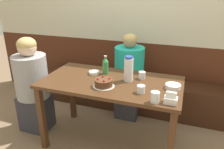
{
  "coord_description": "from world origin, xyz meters",
  "views": [
    {
      "loc": [
        0.7,
        -1.96,
        1.68
      ],
      "look_at": [
        -0.01,
        0.05,
        0.83
      ],
      "focal_mm": 35.0,
      "sensor_mm": 36.0,
      "label": 1
    }
  ],
  "objects_px": {
    "bench_seat": "(130,93)",
    "glass_tumbler_short": "(155,97)",
    "napkin_holder": "(171,99)",
    "soju_bottle": "(105,65)",
    "glass_water_tall": "(142,75)",
    "glass_shot_small": "(141,89)",
    "person_pale_blue_shirt": "(129,77)",
    "bowl_soup_white": "(94,73)",
    "birthday_cake": "(104,83)",
    "bowl_rice_small": "(173,86)",
    "water_pitcher": "(129,69)",
    "person_teal_shirt": "(33,85)"
  },
  "relations": [
    {
      "from": "water_pitcher",
      "to": "glass_tumbler_short",
      "type": "xyz_separation_m",
      "value": [
        0.33,
        -0.38,
        -0.08
      ]
    },
    {
      "from": "napkin_holder",
      "to": "soju_bottle",
      "type": "bearing_deg",
      "value": 149.02
    },
    {
      "from": "person_pale_blue_shirt",
      "to": "birthday_cake",
      "type": "bearing_deg",
      "value": -3.11
    },
    {
      "from": "water_pitcher",
      "to": "glass_shot_small",
      "type": "height_order",
      "value": "water_pitcher"
    },
    {
      "from": "bench_seat",
      "to": "napkin_holder",
      "type": "bearing_deg",
      "value": -60.59
    },
    {
      "from": "napkin_holder",
      "to": "bowl_rice_small",
      "type": "distance_m",
      "value": 0.3
    },
    {
      "from": "birthday_cake",
      "to": "bench_seat",
      "type": "bearing_deg",
      "value": 88.66
    },
    {
      "from": "glass_water_tall",
      "to": "soju_bottle",
      "type": "bearing_deg",
      "value": 178.82
    },
    {
      "from": "bench_seat",
      "to": "glass_water_tall",
      "type": "xyz_separation_m",
      "value": [
        0.29,
        -0.67,
        0.58
      ]
    },
    {
      "from": "bench_seat",
      "to": "glass_tumbler_short",
      "type": "distance_m",
      "value": 1.38
    },
    {
      "from": "napkin_holder",
      "to": "person_teal_shirt",
      "type": "bearing_deg",
      "value": 171.62
    },
    {
      "from": "bowl_rice_small",
      "to": "person_pale_blue_shirt",
      "type": "bearing_deg",
      "value": 134.07
    },
    {
      "from": "water_pitcher",
      "to": "person_pale_blue_shirt",
      "type": "distance_m",
      "value": 0.68
    },
    {
      "from": "glass_tumbler_short",
      "to": "person_teal_shirt",
      "type": "relative_size",
      "value": 0.08
    },
    {
      "from": "glass_water_tall",
      "to": "person_teal_shirt",
      "type": "distance_m",
      "value": 1.31
    },
    {
      "from": "glass_tumbler_short",
      "to": "bench_seat",
      "type": "bearing_deg",
      "value": 113.69
    },
    {
      "from": "soju_bottle",
      "to": "glass_water_tall",
      "type": "distance_m",
      "value": 0.42
    },
    {
      "from": "birthday_cake",
      "to": "soju_bottle",
      "type": "xyz_separation_m",
      "value": [
        -0.11,
        0.33,
        0.06
      ]
    },
    {
      "from": "glass_shot_small",
      "to": "birthday_cake",
      "type": "bearing_deg",
      "value": 177.44
    },
    {
      "from": "bowl_rice_small",
      "to": "person_teal_shirt",
      "type": "xyz_separation_m",
      "value": [
        -1.6,
        -0.07,
        -0.21
      ]
    },
    {
      "from": "bowl_soup_white",
      "to": "glass_tumbler_short",
      "type": "relative_size",
      "value": 1.18
    },
    {
      "from": "bowl_soup_white",
      "to": "glass_tumbler_short",
      "type": "distance_m",
      "value": 0.86
    },
    {
      "from": "soju_bottle",
      "to": "glass_shot_small",
      "type": "bearing_deg",
      "value": -35.56
    },
    {
      "from": "birthday_cake",
      "to": "water_pitcher",
      "type": "distance_m",
      "value": 0.3
    },
    {
      "from": "bowl_rice_small",
      "to": "glass_shot_small",
      "type": "relative_size",
      "value": 1.91
    },
    {
      "from": "glass_tumbler_short",
      "to": "soju_bottle",
      "type": "bearing_deg",
      "value": 142.58
    },
    {
      "from": "person_teal_shirt",
      "to": "bowl_soup_white",
      "type": "bearing_deg",
      "value": 12.2
    },
    {
      "from": "soju_bottle",
      "to": "napkin_holder",
      "type": "xyz_separation_m",
      "value": [
        0.76,
        -0.45,
        -0.06
      ]
    },
    {
      "from": "glass_water_tall",
      "to": "person_teal_shirt",
      "type": "xyz_separation_m",
      "value": [
        -1.27,
        -0.21,
        -0.22
      ]
    },
    {
      "from": "bowl_rice_small",
      "to": "person_pale_blue_shirt",
      "type": "relative_size",
      "value": 0.13
    },
    {
      "from": "glass_tumbler_short",
      "to": "person_pale_blue_shirt",
      "type": "bearing_deg",
      "value": 116.78
    },
    {
      "from": "bowl_rice_small",
      "to": "glass_shot_small",
      "type": "height_order",
      "value": "glass_shot_small"
    },
    {
      "from": "water_pitcher",
      "to": "bowl_rice_small",
      "type": "relative_size",
      "value": 1.8
    },
    {
      "from": "glass_water_tall",
      "to": "person_pale_blue_shirt",
      "type": "height_order",
      "value": "person_pale_blue_shirt"
    },
    {
      "from": "bowl_soup_white",
      "to": "glass_shot_small",
      "type": "distance_m",
      "value": 0.66
    },
    {
      "from": "napkin_holder",
      "to": "glass_water_tall",
      "type": "bearing_deg",
      "value": 127.25
    },
    {
      "from": "glass_tumbler_short",
      "to": "birthday_cake",
      "type": "bearing_deg",
      "value": 163.42
    },
    {
      "from": "bench_seat",
      "to": "person_pale_blue_shirt",
      "type": "xyz_separation_m",
      "value": [
        0.02,
        -0.19,
        0.33
      ]
    },
    {
      "from": "glass_tumbler_short",
      "to": "glass_shot_small",
      "type": "height_order",
      "value": "glass_tumbler_short"
    },
    {
      "from": "bench_seat",
      "to": "bowl_soup_white",
      "type": "height_order",
      "value": "bowl_soup_white"
    },
    {
      "from": "person_pale_blue_shirt",
      "to": "bench_seat",
      "type": "bearing_deg",
      "value": -173.9
    },
    {
      "from": "napkin_holder",
      "to": "bowl_rice_small",
      "type": "height_order",
      "value": "napkin_holder"
    },
    {
      "from": "person_pale_blue_shirt",
      "to": "bowl_rice_small",
      "type": "bearing_deg",
      "value": 44.07
    },
    {
      "from": "soju_bottle",
      "to": "person_pale_blue_shirt",
      "type": "distance_m",
      "value": 0.58
    },
    {
      "from": "water_pitcher",
      "to": "soju_bottle",
      "type": "bearing_deg",
      "value": 160.19
    },
    {
      "from": "soju_bottle",
      "to": "person_pale_blue_shirt",
      "type": "relative_size",
      "value": 0.18
    },
    {
      "from": "water_pitcher",
      "to": "napkin_holder",
      "type": "distance_m",
      "value": 0.59
    },
    {
      "from": "water_pitcher",
      "to": "bowl_soup_white",
      "type": "distance_m",
      "value": 0.43
    },
    {
      "from": "glass_water_tall",
      "to": "glass_shot_small",
      "type": "distance_m",
      "value": 0.34
    },
    {
      "from": "glass_water_tall",
      "to": "birthday_cake",
      "type": "bearing_deg",
      "value": -134.46
    }
  ]
}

